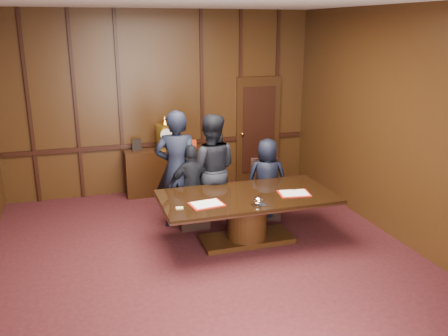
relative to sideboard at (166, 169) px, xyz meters
name	(u,v)px	position (x,y,z in m)	size (l,w,h in m)	color
room	(213,144)	(0.07, -3.12, 1.24)	(7.00, 7.04, 3.50)	black
sideboard	(166,169)	(0.00, 0.00, 0.00)	(1.60, 0.45, 1.54)	black
conference_table	(247,211)	(0.74, -2.60, 0.02)	(2.62, 1.32, 0.76)	black
folder_left	(207,204)	(0.05, -2.81, 0.28)	(0.50, 0.39, 0.02)	#B31810
folder_right	(294,193)	(1.43, -2.77, 0.28)	(0.51, 0.40, 0.02)	#B31810
inkstand	(258,202)	(0.74, -3.05, 0.33)	(0.20, 0.14, 0.12)	white
notepad	(180,208)	(-0.35, -2.84, 0.28)	(0.10, 0.07, 0.01)	#D4BD67
chair_left	(192,208)	(0.09, -1.73, -0.19)	(0.49, 0.49, 0.99)	black
chair_right	(265,200)	(1.40, -1.73, -0.19)	(0.59, 0.59, 0.99)	black
signatory_left	(192,187)	(0.09, -1.80, 0.21)	(0.82, 0.34, 1.39)	black
signatory_right	(267,179)	(1.39, -1.80, 0.21)	(0.68, 0.44, 1.40)	black
witness_left	(177,169)	(-0.13, -1.67, 0.48)	(0.71, 0.46, 1.94)	black
witness_right	(211,170)	(0.43, -1.70, 0.44)	(0.90, 0.70, 1.85)	black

